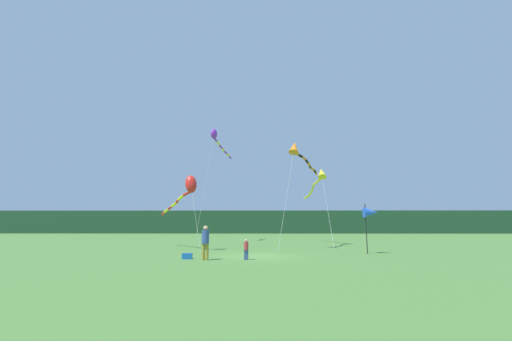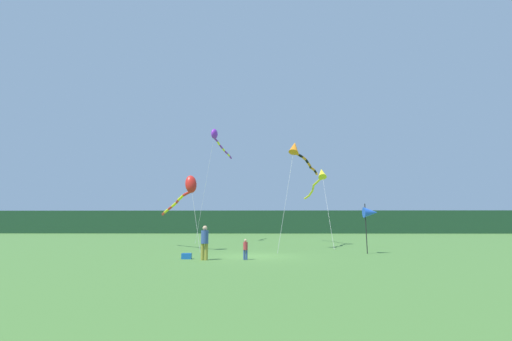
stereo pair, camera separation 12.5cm
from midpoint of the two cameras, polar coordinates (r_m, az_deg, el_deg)
ground_plane at (r=20.14m, az=-0.11°, el=-14.71°), size 120.00×120.00×0.00m
distant_treeline at (r=65.04m, az=0.64°, el=-8.96°), size 108.00×2.86×4.39m
person_adult at (r=18.16m, az=-8.74°, el=-12.01°), size 0.40×0.40×1.81m
person_child at (r=18.14m, az=-1.65°, el=-13.38°), size 0.24×0.24×1.10m
cooler_box at (r=18.96m, az=-11.81°, el=-14.39°), size 0.53×0.31×0.31m
banner_flag_pole at (r=22.90m, az=19.47°, el=-6.98°), size 0.90×0.70×3.22m
kite_red at (r=25.15m, az=-11.86°, el=-3.25°), size 4.80×6.94×5.52m
kite_orange at (r=26.53m, az=7.49°, el=3.17°), size 4.14×7.69×8.44m
kite_yellow at (r=31.81m, az=11.02°, el=-1.34°), size 1.21×11.58×7.20m
kite_purple at (r=37.05m, az=-6.79°, el=5.66°), size 2.70×8.08×12.34m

